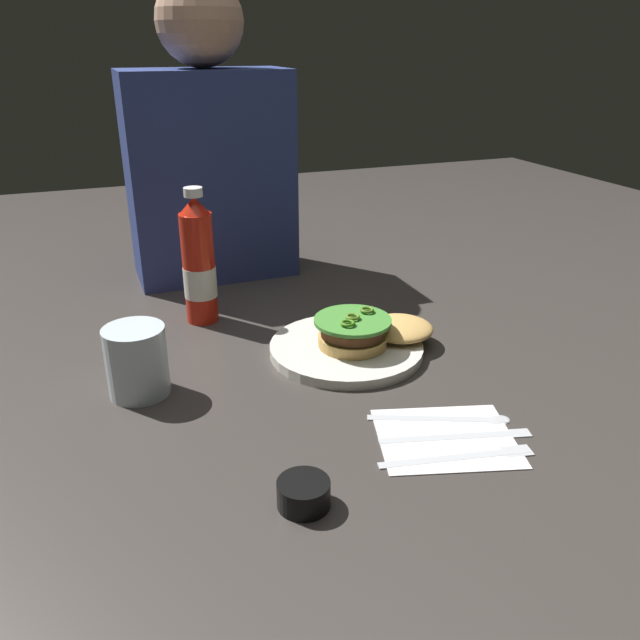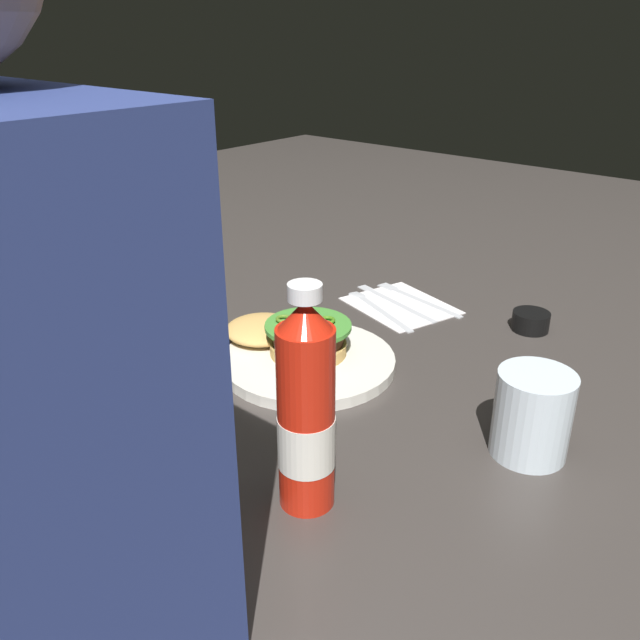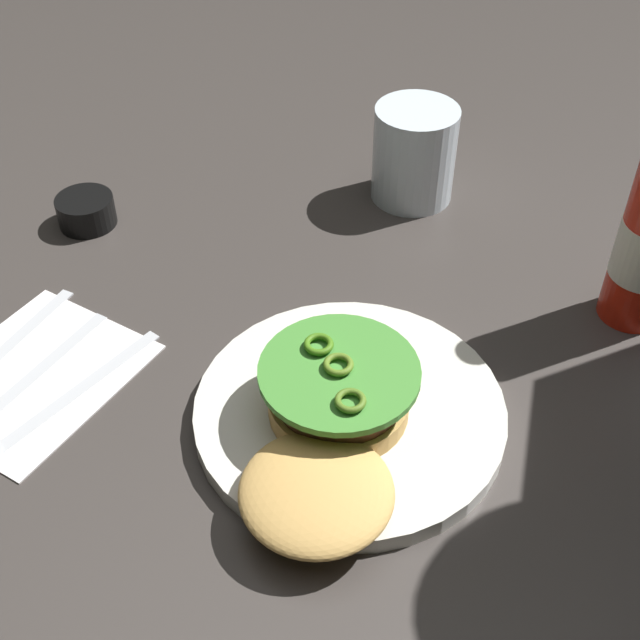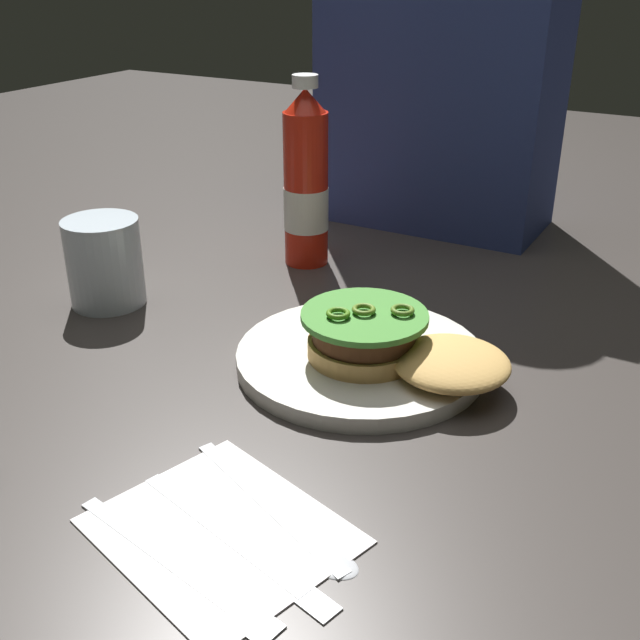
% 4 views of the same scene
% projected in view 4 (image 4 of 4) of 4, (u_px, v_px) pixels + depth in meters
% --- Properties ---
extents(ground_plane, '(3.00, 3.00, 0.00)m').
position_uv_depth(ground_plane, '(240.00, 361.00, 0.77)').
color(ground_plane, '#393431').
extents(dinner_plate, '(0.25, 0.25, 0.02)m').
position_uv_depth(dinner_plate, '(360.00, 358.00, 0.76)').
color(dinner_plate, silver).
rests_on(dinner_plate, ground_plane).
extents(burger_sandwich, '(0.20, 0.12, 0.05)m').
position_uv_depth(burger_sandwich, '(396.00, 345.00, 0.73)').
color(burger_sandwich, tan).
rests_on(burger_sandwich, dinner_plate).
extents(ketchup_bottle, '(0.06, 0.06, 0.24)m').
position_uv_depth(ketchup_bottle, '(306.00, 185.00, 0.97)').
color(ketchup_bottle, red).
rests_on(ketchup_bottle, ground_plane).
extents(water_glass, '(0.09, 0.09, 0.10)m').
position_uv_depth(water_glass, '(105.00, 262.00, 0.88)').
color(water_glass, silver).
rests_on(water_glass, ground_plane).
extents(napkin, '(0.20, 0.19, 0.00)m').
position_uv_depth(napkin, '(221.00, 530.00, 0.55)').
color(napkin, white).
rests_on(napkin, ground_plane).
extents(fork_utensil, '(0.19, 0.05, 0.00)m').
position_uv_depth(fork_utensil, '(188.00, 570.00, 0.51)').
color(fork_utensil, silver).
rests_on(fork_utensil, napkin).
extents(butter_knife, '(0.19, 0.07, 0.00)m').
position_uv_depth(butter_knife, '(244.00, 544.00, 0.53)').
color(butter_knife, silver).
rests_on(butter_knife, napkin).
extents(spoon_utensil, '(0.18, 0.09, 0.00)m').
position_uv_depth(spoon_utensil, '(290.00, 520.00, 0.55)').
color(spoon_utensil, silver).
rests_on(spoon_utensil, napkin).
extents(diner_person, '(0.32, 0.17, 0.58)m').
position_uv_depth(diner_person, '(446.00, 43.00, 1.06)').
color(diner_person, navy).
rests_on(diner_person, ground_plane).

